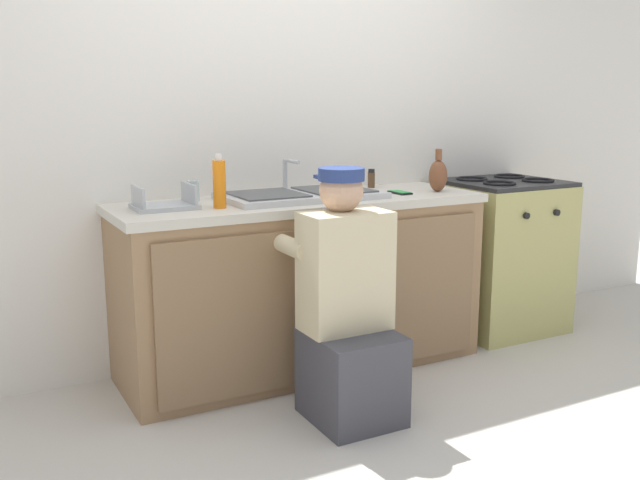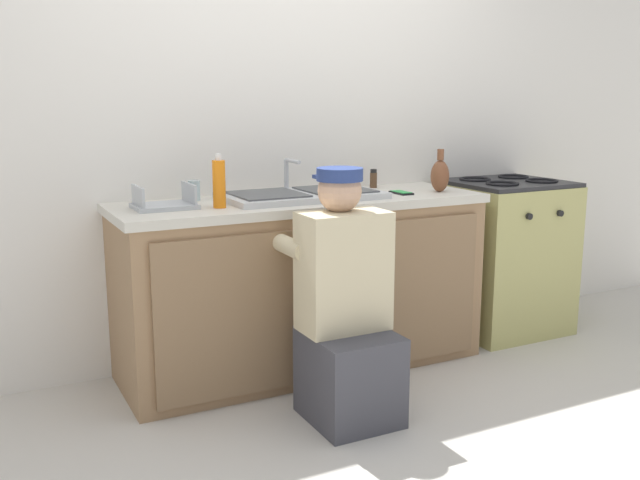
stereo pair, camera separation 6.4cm
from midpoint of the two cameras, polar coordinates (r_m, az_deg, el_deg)
name	(u,v)px [view 2 (the right image)]	position (r m, az deg, el deg)	size (l,w,h in m)	color
ground_plane	(329,385)	(3.59, 1.26, -11.54)	(12.00, 12.00, 0.00)	beige
back_wall	(274,125)	(3.89, -3.26, 9.18)	(6.00, 0.10, 2.50)	silver
counter_cabinet	(303,288)	(3.70, -0.85, -3.88)	(1.87, 0.62, 0.85)	#997551
countertop	(302,203)	(3.61, -0.94, 3.01)	(1.91, 0.62, 0.04)	beige
sink_double_basin	(302,195)	(3.61, -0.95, 3.65)	(0.80, 0.44, 0.19)	silver
stove_range	(504,256)	(4.44, 14.91, -1.22)	(0.66, 0.62, 0.92)	tan
plumber_person	(346,317)	(3.12, 2.65, -6.16)	(0.42, 0.61, 1.10)	#3F3F47
cell_phone	(401,193)	(3.81, 7.00, 3.78)	(0.07, 0.14, 0.01)	black
spice_bottle_pepper	(373,179)	(4.04, 4.75, 4.91)	(0.04, 0.04, 0.10)	#513823
dish_rack_tray	(164,203)	(3.36, -11.81, 2.91)	(0.28, 0.22, 0.11)	#B2B7BC
water_glass	(194,190)	(3.58, -9.54, 3.93)	(0.06, 0.06, 0.10)	#ADC6CC
vase_decorative	(440,175)	(3.90, 10.04, 5.12)	(0.10, 0.10, 0.23)	brown
soap_bottle_orange	(219,183)	(3.32, -7.53, 4.51)	(0.06, 0.06, 0.25)	orange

